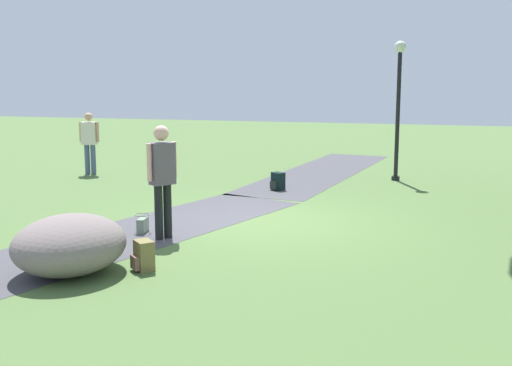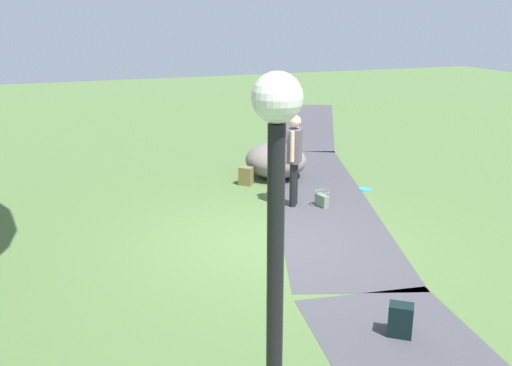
{
  "view_description": "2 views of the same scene",
  "coord_description": "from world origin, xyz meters",
  "views": [
    {
      "loc": [
        10.52,
        2.84,
        2.53
      ],
      "look_at": [
        0.47,
        0.02,
        0.77
      ],
      "focal_mm": 44.54,
      "sensor_mm": 36.0,
      "label": 1
    },
    {
      "loc": [
        -7.98,
        3.12,
        3.66
      ],
      "look_at": [
        -0.12,
        0.21,
        1.08
      ],
      "focal_mm": 39.48,
      "sensor_mm": 36.0,
      "label": 2
    }
  ],
  "objects": [
    {
      "name": "lamp_post",
      "position": [
        -5.23,
        1.98,
        2.08
      ],
      "size": [
        0.28,
        0.28,
        3.36
      ],
      "color": "black",
      "rests_on": "ground"
    },
    {
      "name": "handbag_on_grass",
      "position": [
        1.29,
        -1.68,
        0.14
      ],
      "size": [
        0.34,
        0.31,
        0.31
      ],
      "color": "gray",
      "rests_on": "ground"
    },
    {
      "name": "footpath_segment_mid",
      "position": [
        1.71,
        -1.86,
        0.0
      ],
      "size": [
        8.18,
        4.34,
        0.01
      ],
      "color": "#434248",
      "rests_on": "ground"
    },
    {
      "name": "frisbee_on_grass",
      "position": [
        1.92,
        -3.03,
        0.01
      ],
      "size": [
        0.26,
        0.26,
        0.02
      ],
      "color": "#2DA1E3",
      "rests_on": "ground"
    },
    {
      "name": "footpath_segment_far",
      "position": [
        9.06,
        -4.97,
        0.0
      ],
      "size": [
        7.98,
        5.32,
        0.01
      ],
      "color": "#434248",
      "rests_on": "ground"
    },
    {
      "name": "backpack_by_boulder",
      "position": [
        3.15,
        -0.77,
        0.19
      ],
      "size": [
        0.35,
        0.35,
        0.4
      ],
      "color": "olive",
      "rests_on": "ground"
    },
    {
      "name": "lawn_boulder",
      "position": [
        3.53,
        -1.62,
        0.39
      ],
      "size": [
        1.75,
        1.61,
        0.77
      ],
      "color": "slate",
      "rests_on": "ground"
    },
    {
      "name": "ground_plane",
      "position": [
        0.0,
        0.0,
        0.0
      ],
      "size": [
        48.0,
        48.0,
        0.0
      ],
      "primitive_type": "plane",
      "color": "#4F6C39"
    },
    {
      "name": "spare_backpack_on_lawn",
      "position": [
        -3.12,
        -0.49,
        0.19
      ],
      "size": [
        0.35,
        0.35,
        0.4
      ],
      "color": "black",
      "rests_on": "ground"
    },
    {
      "name": "woman_with_handbag",
      "position": [
        1.55,
        -1.19,
        1.04
      ],
      "size": [
        0.44,
        0.4,
        1.78
      ],
      "color": "black",
      "rests_on": "ground"
    }
  ]
}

